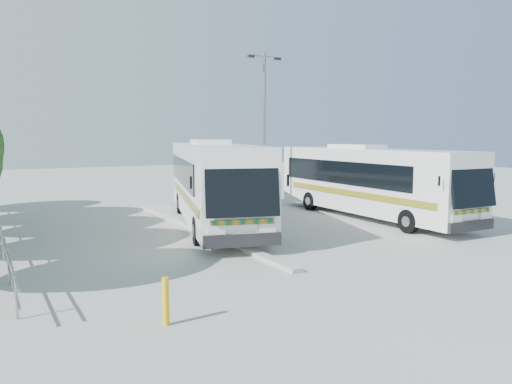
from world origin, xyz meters
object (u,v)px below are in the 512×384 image
coach_main (213,181)px  coach_adjacent (369,180)px  lamppost (264,124)px  bollard (166,301)px

coach_main → coach_adjacent: 7.96m
coach_main → coach_adjacent: (7.69, -2.07, -0.14)m
coach_main → lamppost: (4.64, 3.24, 2.76)m
coach_main → coach_adjacent: size_ratio=1.08×
lamppost → bollard: 18.35m
lamppost → bollard: lamppost is taller
coach_adjacent → lamppost: lamppost is taller
coach_adjacent → bollard: 16.51m
lamppost → coach_main: bearing=-147.9°
coach_adjacent → bollard: bearing=-145.6°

